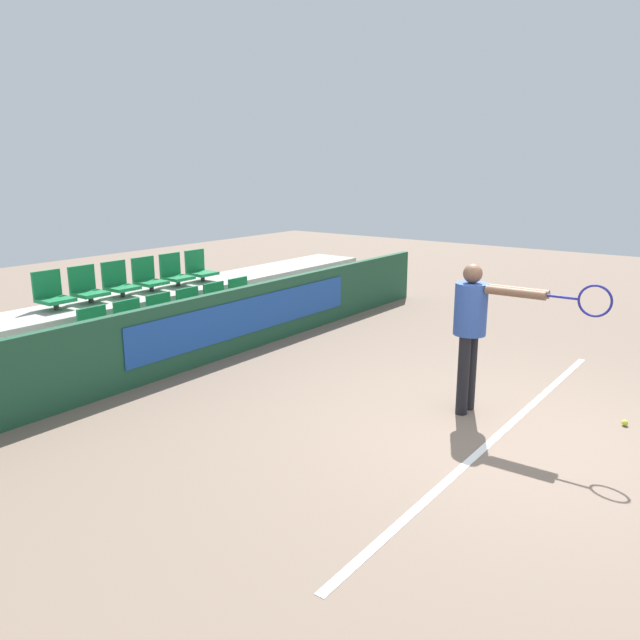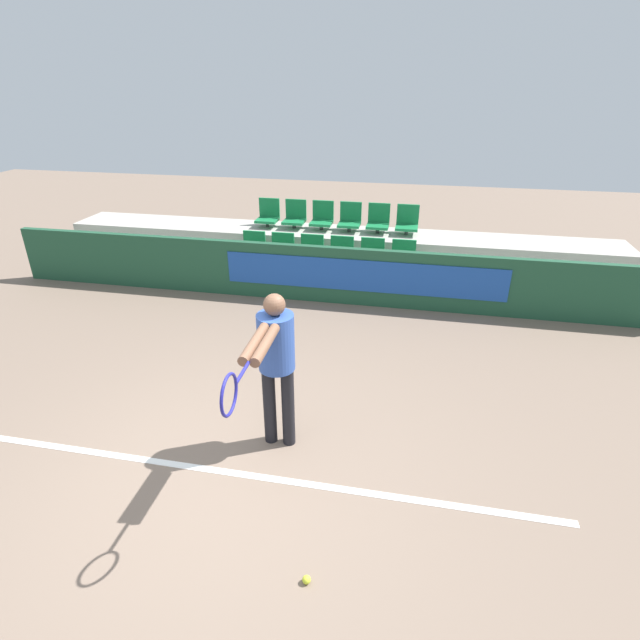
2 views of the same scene
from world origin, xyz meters
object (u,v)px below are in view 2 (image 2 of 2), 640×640
Objects in this scene: stadium_chair_3 at (341,255)px; tennis_ball at (307,580)px; stadium_chair_5 at (403,259)px; stadium_chair_6 at (268,215)px; stadium_chair_7 at (295,216)px; stadium_chair_9 at (350,219)px; stadium_chair_4 at (372,257)px; stadium_chair_2 at (311,253)px; stadium_chair_10 at (378,221)px; stadium_chair_8 at (322,218)px; stadium_chair_1 at (282,251)px; stadium_chair_0 at (253,249)px; tennis_player at (275,357)px; stadium_chair_11 at (407,222)px.

stadium_chair_3 reaches higher than tennis_ball.
stadium_chair_6 is (-2.73, 1.02, 0.38)m from stadium_chair_5.
stadium_chair_7 is 1.09m from stadium_chair_9.
tennis_ball is (0.16, -5.92, -0.57)m from stadium_chair_4.
stadium_chair_10 is at bearing 42.97° from stadium_chair_2.
stadium_chair_2 is at bearing 180.00° from stadium_chair_3.
stadium_chair_6 is 8.04× the size of tennis_ball.
stadium_chair_4 reaches higher than tennis_ball.
stadium_chair_8 is 1.09m from stadium_chair_10.
stadium_chair_6 reaches higher than stadium_chair_5.
stadium_chair_6 is (-2.18, 1.02, 0.38)m from stadium_chair_4.
tennis_ball is (0.71, -5.92, -0.57)m from stadium_chair_3.
stadium_chair_7 is at bearing 137.03° from stadium_chair_3.
tennis_ball is at bearing -71.33° from stadium_chair_6.
stadium_chair_1 is at bearing 106.89° from tennis_ball.
stadium_chair_8 is at bearing 42.97° from stadium_chair_0.
stadium_chair_2 and stadium_chair_5 have the same top height.
stadium_chair_4 is at bearing 82.97° from tennis_player.
stadium_chair_8 reaches higher than tennis_ball.
stadium_chair_0 is at bearing -148.16° from stadium_chair_9.
stadium_chair_1 is 0.55m from stadium_chair_2.
stadium_chair_4 is (0.55, 0.00, 0.00)m from stadium_chair_3.
stadium_chair_7 is at bearing 180.00° from stadium_chair_9.
stadium_chair_2 is at bearing -90.00° from stadium_chair_8.
stadium_chair_10 reaches higher than tennis_ball.
stadium_chair_8 is (-1.09, 1.02, 0.38)m from stadium_chair_4.
stadium_chair_7 reaches higher than stadium_chair_2.
stadium_chair_2 is at bearing 180.00° from stadium_chair_5.
stadium_chair_6 is 1.00× the size of stadium_chair_11.
stadium_chair_4 is 5.95m from tennis_ball.
stadium_chair_10 is (0.00, 1.02, 0.38)m from stadium_chair_4.
stadium_chair_5 is at bearing 0.00° from stadium_chair_2.
stadium_chair_5 is (1.09, 0.00, 0.00)m from stadium_chair_3.
tennis_player is at bearing -83.51° from stadium_chair_8.
stadium_chair_8 is at bearing 95.48° from tennis_player.
stadium_chair_8 is 0.32× the size of tennis_player.
stadium_chair_3 is 1.09m from stadium_chair_5.
tennis_player is (-0.47, -5.46, 0.08)m from stadium_chair_10.
stadium_chair_11 reaches higher than stadium_chair_0.
stadium_chair_6 reaches higher than stadium_chair_0.
stadium_chair_2 is 1.00× the size of stadium_chair_10.
tennis_player is (1.17, -4.45, 0.46)m from stadium_chair_1.
stadium_chair_6 is 1.00× the size of stadium_chair_10.
stadium_chair_5 is 1.00× the size of stadium_chair_7.
stadium_chair_11 is at bearing 61.77° from stadium_chair_4.
stadium_chair_10 is at bearing 0.00° from stadium_chair_8.
stadium_chair_5 reaches higher than tennis_ball.
stadium_chair_4 is 1.21m from stadium_chair_11.
stadium_chair_9 is 0.32× the size of tennis_player.
stadium_chair_10 is 0.32× the size of tennis_player.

